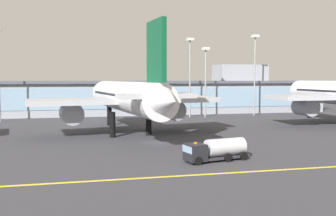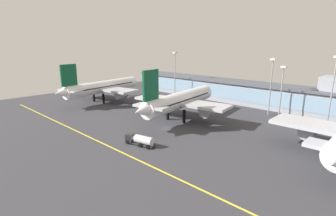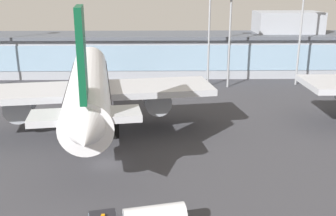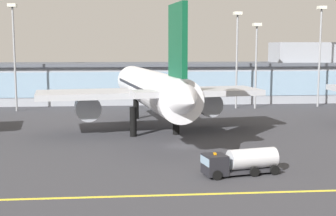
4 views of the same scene
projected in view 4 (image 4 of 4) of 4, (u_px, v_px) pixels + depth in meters
The scene contains 9 objects.
ground_plane at pixel (180, 146), 66.83m from camera, with size 183.45×183.45×0.00m, color #38383D.
taxiway_centreline_stripe at pixel (205, 194), 45.10m from camera, with size 146.76×0.50×0.01m, color yellow.
terminal_building at pixel (165, 81), 118.97m from camera, with size 134.04×14.00×15.44m.
airliner_near_right at pixel (151, 89), 76.86m from camera, with size 38.17×49.28×19.83m.
baggage_tug_near at pixel (239, 162), 51.81m from camera, with size 9.35×4.57×2.90m.
apron_light_mast_west at pixel (14, 41), 101.49m from camera, with size 1.80×1.80×23.58m.
apron_light_mast_centre at pixel (256, 51), 106.12m from camera, with size 1.80×1.80×19.65m.
apron_light_mast_east at pixel (237, 45), 106.13m from camera, with size 1.80×1.80×22.19m.
apron_light_mast_far_east at pixel (320, 41), 109.09m from camera, with size 1.80×1.80×23.74m.
Camera 4 is at (-7.42, -65.11, 14.30)m, focal length 49.41 mm.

